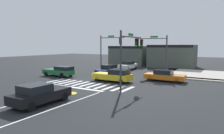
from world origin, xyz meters
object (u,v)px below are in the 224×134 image
Objects in this scene: traffic_signal_northwest at (109,47)px; car_white at (128,65)px; car_navy at (108,70)px; car_black at (40,94)px; car_yellow at (114,75)px; traffic_signal_southeast at (129,50)px; traffic_signal_northeast at (155,48)px; car_green at (60,71)px; car_orange at (164,76)px.

traffic_signal_northwest reaches higher than car_white.
car_navy is 15.99m from car_black.
car_yellow is at bearing 0.12° from car_black.
traffic_signal_southeast is at bearing -21.95° from car_black.
traffic_signal_northeast reaches higher than car_black.
car_navy is (1.54, -2.81, -3.39)m from traffic_signal_northwest.
traffic_signal_northeast is 1.36× the size of car_navy.
car_orange is at bearing -164.69° from car_green.
traffic_signal_southeast reaches higher than car_black.
car_navy reaches higher than car_orange.
traffic_signal_northeast is 1.19× the size of car_yellow.
car_black is (0.02, -10.89, 0.02)m from car_yellow.
car_green is 8.64m from car_yellow.
car_white is (-6.61, 4.87, -3.15)m from traffic_signal_northeast.
car_green is (-11.93, 2.48, -3.13)m from traffic_signal_southeast.
car_orange is (5.12, 3.49, -0.08)m from car_yellow.
traffic_signal_northeast is 1.19× the size of car_orange.
traffic_signal_southeast is 1.19× the size of car_yellow.
car_orange is at bearing -16.25° from traffic_signal_southeast.
traffic_signal_northwest reaches higher than car_green.
traffic_signal_southeast is at bearing 26.29° from car_white.
traffic_signal_southeast is at bearing 92.78° from traffic_signal_northeast.
car_black is at bearing -109.52° from car_orange.
traffic_signal_northwest is 9.72m from car_yellow.
car_yellow is 10.89m from car_black.
car_orange is (10.34, -3.98, -3.45)m from traffic_signal_northwest.
traffic_signal_southeast is at bearing 43.25° from car_navy.
car_white is (4.86, 11.83, 0.01)m from car_green.
car_navy is 0.92× the size of car_black.
traffic_signal_northeast is 18.07m from car_black.
traffic_signal_southeast is 13.32m from traffic_signal_northwest.
car_green is 1.00× the size of car_white.
traffic_signal_northwest is 11.61m from car_orange.
car_yellow reaches higher than car_white.
car_orange is 12.01m from car_white.
traffic_signal_northwest is at bearing -5.61° from traffic_signal_northeast.
car_black reaches higher than car_green.
car_navy is at bearing -61.27° from traffic_signal_northwest.
car_green is at bearing 78.25° from traffic_signal_southeast.
car_green is at bearing 39.20° from car_black.
car_black is (8.66, -10.61, 0.01)m from car_green.
car_yellow is at bearing -145.71° from car_orange.
car_orange is at bearing -145.71° from car_yellow.
traffic_signal_northwest is (-8.52, 10.23, 0.23)m from traffic_signal_southeast.
car_green is (-3.41, -7.75, -3.36)m from traffic_signal_northwest.
car_black is at bearing 13.40° from car_navy.
traffic_signal_northeast is 1.25× the size of car_black.
car_black is at bearing 80.88° from traffic_signal_northeast.
car_yellow is at bearing -178.19° from car_green.
traffic_signal_southeast is 1.19× the size of car_orange.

